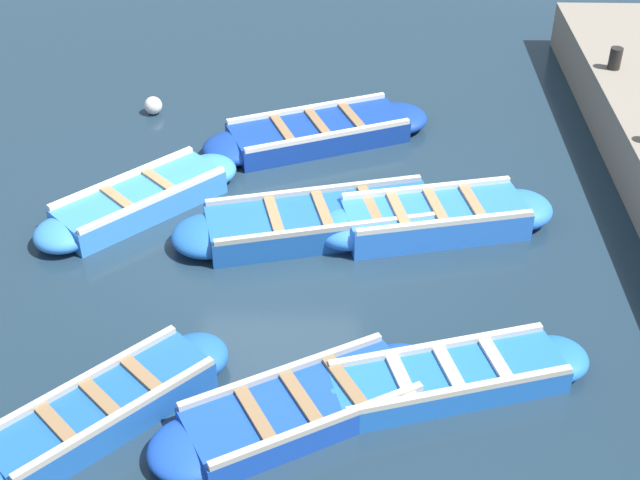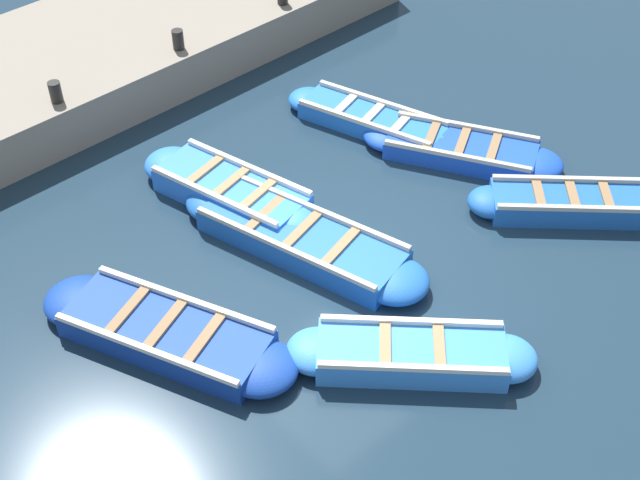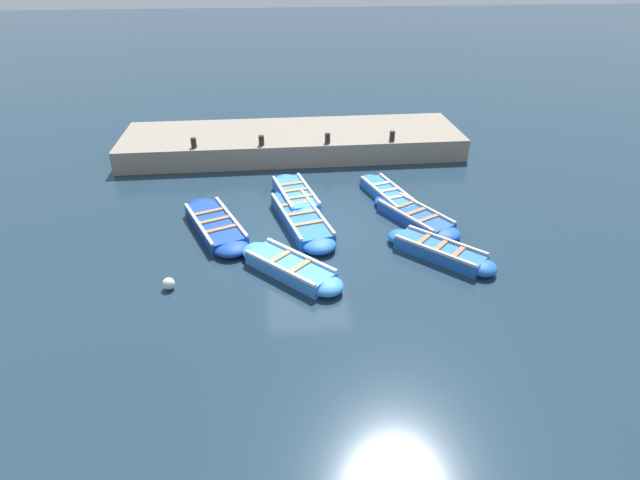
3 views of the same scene
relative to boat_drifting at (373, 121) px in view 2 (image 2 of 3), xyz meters
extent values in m
plane|color=#1C303F|center=(2.09, -2.81, -0.15)|extent=(120.00, 120.00, 0.00)
cube|color=blue|center=(0.00, 0.00, -0.01)|extent=(2.63, 1.44, 0.29)
ellipsoid|color=blue|center=(1.21, 0.34, -0.01)|extent=(0.90, 0.89, 0.29)
ellipsoid|color=blue|center=(-1.21, -0.34, -0.01)|extent=(0.90, 0.89, 0.29)
cube|color=beige|center=(-0.10, 0.33, 0.17)|extent=(2.40, 0.75, 0.07)
cube|color=beige|center=(0.10, -0.33, 0.17)|extent=(2.40, 0.75, 0.07)
cube|color=beige|center=(0.51, 0.15, 0.16)|extent=(0.32, 0.70, 0.04)
cube|color=beige|center=(0.00, 0.00, 0.16)|extent=(0.32, 0.70, 0.04)
cube|color=beige|center=(-0.51, -0.15, 0.16)|extent=(0.32, 0.70, 0.04)
cube|color=navy|center=(1.54, -5.39, 0.01)|extent=(2.90, 1.97, 0.33)
ellipsoid|color=navy|center=(2.80, -4.89, 0.01)|extent=(1.27, 1.25, 0.33)
ellipsoid|color=navy|center=(0.28, -5.90, 0.01)|extent=(1.27, 1.25, 0.33)
cube|color=silver|center=(1.36, -4.95, 0.21)|extent=(2.50, 1.07, 0.07)
cube|color=silver|center=(1.72, -5.84, 0.21)|extent=(2.50, 1.07, 0.07)
cube|color=olive|center=(2.07, -5.18, 0.19)|extent=(0.47, 0.90, 0.04)
cube|color=olive|center=(1.54, -5.39, 0.19)|extent=(0.47, 0.90, 0.04)
cube|color=olive|center=(1.00, -5.61, 0.19)|extent=(0.47, 0.90, 0.04)
cube|color=#3884E0|center=(3.95, -3.37, 0.02)|extent=(2.30, 2.25, 0.35)
ellipsoid|color=#3884E0|center=(4.81, -2.55, 0.02)|extent=(1.12, 1.12, 0.35)
ellipsoid|color=#3884E0|center=(3.10, -4.19, 0.02)|extent=(1.12, 1.12, 0.35)
cube|color=silver|center=(3.69, -3.09, 0.23)|extent=(1.73, 1.67, 0.07)
cube|color=silver|center=(4.22, -3.65, 0.23)|extent=(1.73, 1.67, 0.07)
cube|color=#9E7A51|center=(4.20, -3.14, 0.21)|extent=(0.62, 0.63, 0.04)
cube|color=#9E7A51|center=(3.71, -3.60, 0.21)|extent=(0.62, 0.63, 0.04)
cube|color=#1E59AD|center=(1.41, -2.91, 0.02)|extent=(3.22, 1.72, 0.35)
ellipsoid|color=#1E59AD|center=(2.90, -2.55, 0.02)|extent=(1.16, 1.14, 0.35)
ellipsoid|color=#1E59AD|center=(-0.08, -3.27, 0.02)|extent=(1.16, 1.14, 0.35)
cube|color=#B2AD9E|center=(1.30, -2.46, 0.23)|extent=(2.94, 0.79, 0.07)
cube|color=#B2AD9E|center=(1.52, -3.37, 0.23)|extent=(2.94, 0.79, 0.07)
cube|color=olive|center=(2.05, -2.76, 0.22)|extent=(0.35, 0.90, 0.04)
cube|color=olive|center=(1.41, -2.91, 0.22)|extent=(0.35, 0.90, 0.04)
cube|color=olive|center=(0.78, -3.07, 0.22)|extent=(0.35, 0.90, 0.04)
cube|color=blue|center=(-0.09, -2.99, 0.04)|extent=(2.56, 1.42, 0.39)
ellipsoid|color=blue|center=(1.09, -2.73, 0.04)|extent=(1.04, 1.02, 0.39)
ellipsoid|color=blue|center=(-1.27, -3.24, 0.04)|extent=(1.04, 1.02, 0.39)
cube|color=silver|center=(-0.18, -2.57, 0.27)|extent=(2.33, 0.58, 0.07)
cube|color=silver|center=(0.00, -3.40, 0.27)|extent=(2.33, 0.58, 0.07)
cube|color=#9E7A51|center=(0.41, -2.88, 0.26)|extent=(0.31, 0.83, 0.04)
cube|color=#9E7A51|center=(-0.09, -2.99, 0.26)|extent=(0.31, 0.83, 0.04)
cube|color=#9E7A51|center=(-0.60, -3.10, 0.26)|extent=(0.31, 0.83, 0.04)
cube|color=#1947B7|center=(1.55, 0.47, -0.01)|extent=(2.56, 1.96, 0.29)
ellipsoid|color=#1947B7|center=(2.61, 1.04, -0.01)|extent=(1.19, 1.17, 0.29)
ellipsoid|color=#1947B7|center=(0.50, -0.10, -0.01)|extent=(1.19, 1.17, 0.29)
cube|color=#B2AD9E|center=(1.35, 0.84, 0.17)|extent=(2.11, 1.19, 0.07)
cube|color=#B2AD9E|center=(1.76, 0.09, 0.17)|extent=(2.11, 1.19, 0.07)
cube|color=olive|center=(2.00, 0.71, 0.16)|extent=(0.51, 0.79, 0.04)
cube|color=olive|center=(1.55, 0.47, 0.16)|extent=(0.51, 0.79, 0.04)
cube|color=olive|center=(1.11, 0.23, 0.16)|extent=(0.51, 0.79, 0.04)
cube|color=#1E59AD|center=(3.59, 0.58, 0.02)|extent=(2.22, 2.20, 0.34)
ellipsoid|color=#1E59AD|center=(2.75, -0.25, 0.02)|extent=(1.02, 1.02, 0.34)
cube|color=#B2AD9E|center=(3.35, 0.82, 0.22)|extent=(1.70, 1.68, 0.07)
cube|color=#B2AD9E|center=(3.83, 0.33, 0.22)|extent=(1.70, 1.68, 0.07)
cube|color=olive|center=(3.95, 0.93, 0.21)|extent=(0.58, 0.58, 0.04)
cube|color=olive|center=(3.59, 0.58, 0.21)|extent=(0.58, 0.58, 0.04)
cube|color=olive|center=(3.23, 0.23, 0.21)|extent=(0.58, 0.58, 0.04)
cube|color=gray|center=(-4.64, -2.81, 0.26)|extent=(3.60, 13.05, 0.83)
cylinder|color=black|center=(-3.19, -4.02, 0.85)|extent=(0.20, 0.20, 0.35)
cylinder|color=black|center=(-3.19, -1.60, 0.85)|extent=(0.20, 0.20, 0.35)
camera|label=1|loc=(1.20, 6.92, 6.76)|focal=50.00mm
camera|label=2|loc=(8.51, -9.23, 8.62)|focal=50.00mm
camera|label=3|loc=(14.30, -3.69, 6.95)|focal=28.00mm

